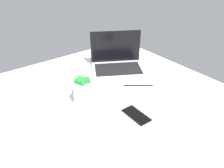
% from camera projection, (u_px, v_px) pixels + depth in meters
% --- Properties ---
extents(bed_mattress, '(1.80, 1.40, 0.18)m').
position_uv_depth(bed_mattress, '(70.00, 140.00, 1.03)').
color(bed_mattress, white).
rests_on(bed_mattress, ground).
extents(laptop, '(0.40, 0.36, 0.23)m').
position_uv_depth(laptop, '(117.00, 63.00, 1.44)').
color(laptop, '#B7BABC').
rests_on(laptop, bed_mattress).
extents(snack_cup, '(0.11, 0.10, 0.14)m').
position_uv_depth(snack_cup, '(82.00, 91.00, 1.11)').
color(snack_cup, silver).
rests_on(snack_cup, bed_mattress).
extents(cell_phone, '(0.07, 0.14, 0.01)m').
position_uv_depth(cell_phone, '(136.00, 115.00, 1.04)').
color(cell_phone, black).
rests_on(cell_phone, bed_mattress).
extents(charger_cable, '(0.14, 0.11, 0.01)m').
position_uv_depth(charger_cable, '(138.00, 85.00, 1.28)').
color(charger_cable, black).
rests_on(charger_cable, bed_mattress).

